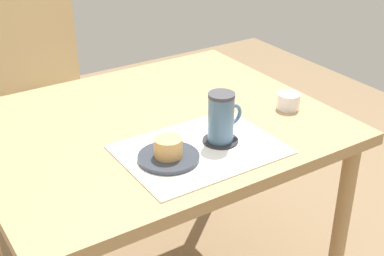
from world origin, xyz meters
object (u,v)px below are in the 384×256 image
(coffee_mug, at_px, (222,117))
(pastry_plate, at_px, (169,157))
(pastry, at_px, (168,147))
(sugar_bowl, at_px, (288,101))
(dining_table, at_px, (154,145))
(wooden_chair, at_px, (47,98))

(coffee_mug, bearing_deg, pastry_plate, -177.88)
(pastry, relative_size, sugar_bowl, 1.06)
(dining_table, bearing_deg, coffee_mug, -66.38)
(dining_table, height_order, pastry_plate, pastry_plate)
(pastry_plate, distance_m, coffee_mug, 0.19)
(pastry_plate, bearing_deg, pastry, 0.00)
(wooden_chair, bearing_deg, pastry_plate, 88.40)
(pastry, distance_m, coffee_mug, 0.18)
(pastry_plate, bearing_deg, sugar_bowl, 8.44)
(pastry, xyz_separation_m, coffee_mug, (0.17, 0.01, 0.04))
(wooden_chair, bearing_deg, sugar_bowl, 114.72)
(pastry_plate, bearing_deg, dining_table, 70.86)
(wooden_chair, relative_size, pastry, 12.74)
(dining_table, relative_size, wooden_chair, 1.09)
(wooden_chair, bearing_deg, pastry, 88.40)
(pastry, bearing_deg, wooden_chair, 89.57)
(dining_table, distance_m, wooden_chair, 0.82)
(sugar_bowl, bearing_deg, dining_table, 159.05)
(dining_table, distance_m, pastry_plate, 0.25)
(coffee_mug, bearing_deg, dining_table, 113.62)
(coffee_mug, distance_m, sugar_bowl, 0.31)
(wooden_chair, xyz_separation_m, coffee_mug, (0.16, -1.03, 0.30))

